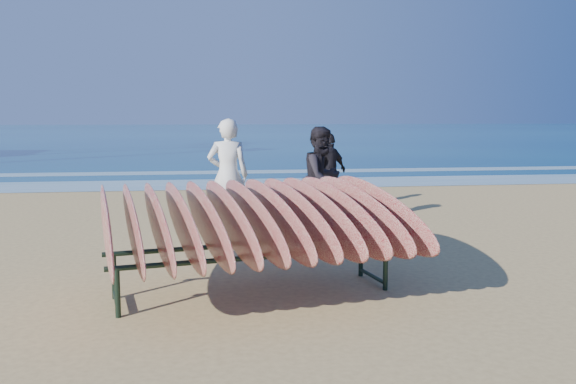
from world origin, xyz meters
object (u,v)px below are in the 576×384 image
object	(u,v)px
surfboard_rack	(253,219)
person_dark_a	(322,178)
person_dark_b	(329,172)
person_white	(228,175)

from	to	relation	value
surfboard_rack	person_dark_a	world-z (taller)	person_dark_a
surfboard_rack	person_dark_b	distance (m)	6.05
person_white	person_dark_a	size ratio (longest dim) A/B	1.08
surfboard_rack	person_dark_b	size ratio (longest dim) A/B	2.24
surfboard_rack	person_white	world-z (taller)	person_white
person_white	person_dark_a	world-z (taller)	person_white
person_white	person_dark_b	size ratio (longest dim) A/B	1.19
surfboard_rack	person_white	size ratio (longest dim) A/B	1.88
person_dark_a	person_dark_b	bearing A→B (deg)	33.74
person_dark_a	person_dark_b	xyz separation A→B (m)	(0.53, 1.97, -0.08)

